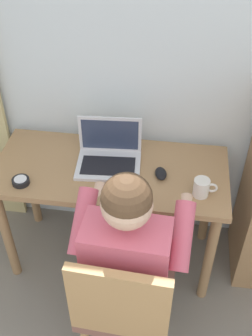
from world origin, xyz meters
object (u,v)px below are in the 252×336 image
Objects in this scene: person_seated at (131,247)px; desk_clock at (21,181)px; desk at (111,184)px; chair at (124,304)px; computer_mouse at (161,173)px; laptop at (109,155)px; coffee_mug at (202,188)px.

person_seated is 13.43× the size of desk_clock.
chair is at bearing -75.50° from desk.
computer_mouse reaches higher than desk.
computer_mouse is at bearing 80.51° from chair.
laptop is (-0.18, 0.70, 0.29)m from chair.
desk is at bearing -74.48° from laptop.
laptop reaches higher than coffee_mug.
desk_clock is (-0.71, -0.16, -0.00)m from computer_mouse.
desk is 0.50m from person_seated.
chair is at bearing -111.83° from computer_mouse.
computer_mouse is (0.29, -0.07, -0.04)m from laptop.
person_seated reaches higher than computer_mouse.
desk_clock is at bearing -179.73° from computer_mouse.
desk_clock is at bearing -151.34° from laptop.
laptop is at bearing 28.66° from desk_clock.
desk is 14.02× the size of desk_clock.
coffee_mug is at bearing 47.41° from person_seated.
laptop reaches higher than chair.
computer_mouse is at bearing 12.62° from desk_clock.
desk is 10.51× the size of coffee_mug.
chair is 0.26m from person_seated.
computer_mouse is 1.11× the size of desk_clock.
desk is 0.68m from chair.
chair is 7.42× the size of coffee_mug.
chair is at bearing -75.43° from laptop.
laptop reaches higher than desk.
chair reaches higher than desk_clock.
computer_mouse is (0.11, 0.63, 0.25)m from chair.
laptop is 2.98× the size of coffee_mug.
desk_clock is 0.92m from coffee_mug.
desk_clock is at bearing -177.09° from coffee_mug.
person_seated is 0.56m from laptop.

